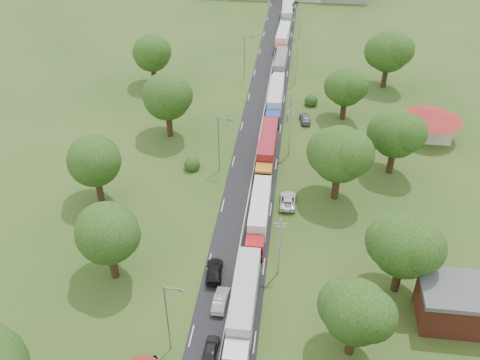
% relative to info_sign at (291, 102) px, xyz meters
% --- Properties ---
extents(ground, '(260.00, 260.00, 0.00)m').
position_rel_info_sign_xyz_m(ground, '(-5.20, -35.00, -3.00)').
color(ground, '#244216').
rests_on(ground, ground).
extents(road, '(8.00, 200.00, 0.04)m').
position_rel_info_sign_xyz_m(road, '(-5.20, -15.00, -3.00)').
color(road, black).
rests_on(road, ground).
extents(info_sign, '(0.12, 3.10, 4.10)m').
position_rel_info_sign_xyz_m(info_sign, '(0.00, 0.00, 0.00)').
color(info_sign, slate).
rests_on(info_sign, ground).
extents(pole_1, '(1.60, 0.24, 9.00)m').
position_rel_info_sign_xyz_m(pole_1, '(0.30, -42.00, 1.68)').
color(pole_1, gray).
rests_on(pole_1, ground).
extents(pole_2, '(1.60, 0.24, 9.00)m').
position_rel_info_sign_xyz_m(pole_2, '(0.30, -14.00, 1.68)').
color(pole_2, gray).
rests_on(pole_2, ground).
extents(pole_3, '(1.60, 0.24, 9.00)m').
position_rel_info_sign_xyz_m(pole_3, '(0.30, 14.00, 1.68)').
color(pole_3, gray).
rests_on(pole_3, ground).
extents(pole_4, '(1.60, 0.24, 9.00)m').
position_rel_info_sign_xyz_m(pole_4, '(0.30, 42.00, 1.68)').
color(pole_4, gray).
rests_on(pole_4, ground).
extents(lamp_0, '(2.03, 0.22, 10.00)m').
position_rel_info_sign_xyz_m(lamp_0, '(-10.55, -55.00, 2.55)').
color(lamp_0, slate).
rests_on(lamp_0, ground).
extents(lamp_1, '(2.03, 0.22, 10.00)m').
position_rel_info_sign_xyz_m(lamp_1, '(-10.55, -20.00, 2.55)').
color(lamp_1, slate).
rests_on(lamp_1, ground).
extents(lamp_2, '(2.03, 0.22, 10.00)m').
position_rel_info_sign_xyz_m(lamp_2, '(-10.55, 15.00, 2.55)').
color(lamp_2, slate).
rests_on(lamp_2, ground).
extents(tree_2, '(8.00, 8.00, 10.10)m').
position_rel_info_sign_xyz_m(tree_2, '(8.79, -52.86, 3.59)').
color(tree_2, '#382616').
rests_on(tree_2, ground).
extents(tree_3, '(8.80, 8.80, 11.07)m').
position_rel_info_sign_xyz_m(tree_3, '(14.79, -42.84, 4.22)').
color(tree_3, '#382616').
rests_on(tree_3, ground).
extents(tree_4, '(9.60, 9.60, 12.05)m').
position_rel_info_sign_xyz_m(tree_4, '(7.79, -24.83, 4.85)').
color(tree_4, '#382616').
rests_on(tree_4, ground).
extents(tree_5, '(8.80, 8.80, 11.07)m').
position_rel_info_sign_xyz_m(tree_5, '(16.79, -16.84, 4.22)').
color(tree_5, '#382616').
rests_on(tree_5, ground).
extents(tree_6, '(8.00, 8.00, 10.10)m').
position_rel_info_sign_xyz_m(tree_6, '(9.79, 0.14, 3.59)').
color(tree_6, '#382616').
rests_on(tree_6, ground).
extents(tree_7, '(9.60, 9.60, 12.05)m').
position_rel_info_sign_xyz_m(tree_7, '(18.79, 15.17, 4.85)').
color(tree_7, '#382616').
rests_on(tree_7, ground).
extents(tree_10, '(8.80, 8.80, 11.07)m').
position_rel_info_sign_xyz_m(tree_10, '(-20.21, -44.84, 4.22)').
color(tree_10, '#382616').
rests_on(tree_10, ground).
extents(tree_11, '(8.80, 8.80, 11.07)m').
position_rel_info_sign_xyz_m(tree_11, '(-27.21, -29.84, 4.22)').
color(tree_11, '#382616').
rests_on(tree_11, ground).
extents(tree_12, '(9.60, 9.60, 12.05)m').
position_rel_info_sign_xyz_m(tree_12, '(-21.21, -9.83, 4.85)').
color(tree_12, '#382616').
rests_on(tree_12, ground).
extents(tree_13, '(8.80, 8.80, 11.07)m').
position_rel_info_sign_xyz_m(tree_13, '(-29.21, 10.16, 4.22)').
color(tree_13, '#382616').
rests_on(tree_13, ground).
extents(house_brick, '(8.60, 6.60, 5.20)m').
position_rel_info_sign_xyz_m(house_brick, '(20.80, -47.00, -0.35)').
color(house_brick, maroon).
rests_on(house_brick, ground).
extents(house_cream, '(10.08, 10.08, 5.80)m').
position_rel_info_sign_xyz_m(house_cream, '(24.80, -5.00, 0.64)').
color(house_cream, beige).
rests_on(house_cream, ground).
extents(truck_0, '(2.75, 15.65, 4.34)m').
position_rel_info_sign_xyz_m(truck_0, '(-3.27, -49.70, -0.70)').
color(truck_0, silver).
rests_on(truck_0, ground).
extents(truck_1, '(2.57, 14.47, 4.01)m').
position_rel_info_sign_xyz_m(truck_1, '(-3.01, -32.99, -0.87)').
color(truck_1, '#AA1318').
rests_on(truck_1, ground).
extents(truck_2, '(2.66, 15.35, 4.26)m').
position_rel_info_sign_xyz_m(truck_2, '(-3.29, -15.80, -0.74)').
color(truck_2, '#C07C16').
rests_on(truck_2, ground).
extents(truck_3, '(2.66, 15.36, 4.26)m').
position_rel_info_sign_xyz_m(truck_3, '(-3.13, 1.91, -0.74)').
color(truck_3, '#1A4AA0').
rests_on(truck_3, ground).
extents(truck_4, '(2.63, 13.93, 3.86)m').
position_rel_info_sign_xyz_m(truck_4, '(-3.20, 18.83, -0.96)').
color(truck_4, silver).
rests_on(truck_4, ground).
extents(truck_5, '(3.05, 15.07, 4.17)m').
position_rel_info_sign_xyz_m(truck_5, '(-3.57, 34.47, -0.79)').
color(truck_5, '#A61924').
rests_on(truck_5, ground).
extents(truck_6, '(3.16, 15.66, 4.33)m').
position_rel_info_sign_xyz_m(truck_6, '(-3.46, 52.25, -0.70)').
color(truck_6, '#25622A').
rests_on(truck_6, ground).
extents(car_lane_front, '(1.66, 3.93, 1.33)m').
position_rel_info_sign_xyz_m(car_lane_front, '(-6.20, -55.00, -2.34)').
color(car_lane_front, black).
rests_on(car_lane_front, ground).
extents(car_lane_mid, '(1.69, 4.46, 1.45)m').
position_rel_info_sign_xyz_m(car_lane_mid, '(-6.20, -48.00, -2.28)').
color(car_lane_mid, '#93959B').
rests_on(car_lane_mid, ground).
extents(car_lane_rear, '(2.46, 5.12, 1.44)m').
position_rel_info_sign_xyz_m(car_lane_rear, '(-7.71, -43.29, -2.28)').
color(car_lane_rear, black).
rests_on(car_lane_rear, ground).
extents(car_verge_near, '(2.43, 5.13, 1.41)m').
position_rel_info_sign_xyz_m(car_verge_near, '(0.81, -27.51, -2.30)').
color(car_verge_near, silver).
rests_on(car_verge_near, ground).
extents(car_verge_far, '(2.42, 4.61, 1.50)m').
position_rel_info_sign_xyz_m(car_verge_far, '(2.80, -1.96, -2.25)').
color(car_verge_far, slate).
rests_on(car_verge_far, ground).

